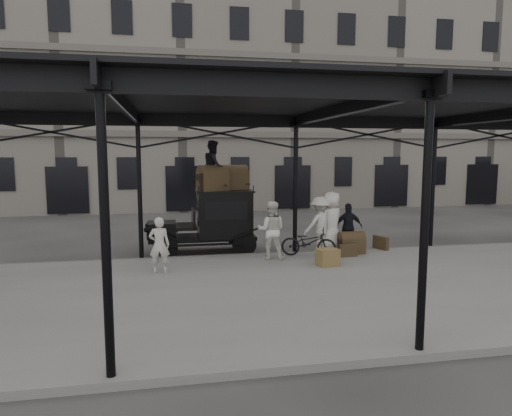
{
  "coord_description": "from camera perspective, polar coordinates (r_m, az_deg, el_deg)",
  "views": [
    {
      "loc": [
        -4.08,
        -12.51,
        3.44
      ],
      "look_at": [
        -1.4,
        1.6,
        1.7
      ],
      "focal_mm": 32.0,
      "sensor_mm": 36.0,
      "label": 1
    }
  ],
  "objects": [
    {
      "name": "suitcase_flat",
      "position": [
        14.86,
        11.44,
        -5.24
      ],
      "size": [
        0.61,
        0.18,
        0.4
      ],
      "primitive_type": "cube",
      "rotation": [
        0.0,
        0.0,
        0.06
      ],
      "color": "#40311E",
      "rests_on": "platform"
    },
    {
      "name": "wicker_hamper",
      "position": [
        13.59,
        8.94,
        -6.1
      ],
      "size": [
        0.67,
        0.55,
        0.5
      ],
      "primitive_type": "cube",
      "rotation": [
        0.0,
        0.0,
        0.19
      ],
      "color": "olive",
      "rests_on": "platform"
    },
    {
      "name": "ground",
      "position": [
        13.6,
        7.14,
        -7.8
      ],
      "size": [
        120.0,
        120.0,
        0.0
      ],
      "primitive_type": "plane",
      "color": "#383533",
      "rests_on": "ground"
    },
    {
      "name": "porter_official",
      "position": [
        15.67,
        11.49,
        -2.36
      ],
      "size": [
        0.98,
        0.5,
        1.61
      ],
      "primitive_type": "imported",
      "rotation": [
        0.0,
        0.0,
        3.02
      ],
      "color": "black",
      "rests_on": "platform"
    },
    {
      "name": "canopy",
      "position": [
        11.59,
        10.16,
        12.53
      ],
      "size": [
        22.5,
        9.0,
        4.74
      ],
      "color": "black",
      "rests_on": "ground"
    },
    {
      "name": "steamer_trunk_roof_near",
      "position": [
        15.35,
        -5.43,
        3.5
      ],
      "size": [
        1.12,
        0.92,
        0.71
      ],
      "primitive_type": null,
      "rotation": [
        0.0,
        0.0,
        0.4
      ],
      "color": "#40311E",
      "rests_on": "taxi"
    },
    {
      "name": "porter_centre",
      "position": [
        15.43,
        9.43,
        -1.7
      ],
      "size": [
        1.17,
        1.03,
        2.01
      ],
      "primitive_type": "imported",
      "rotation": [
        0.0,
        0.0,
        3.64
      ],
      "color": "beige",
      "rests_on": "platform"
    },
    {
      "name": "steamer_trunk_roof_far",
      "position": [
        15.88,
        -2.88,
        3.62
      ],
      "size": [
        1.06,
        0.77,
        0.7
      ],
      "primitive_type": null,
      "rotation": [
        0.0,
        0.0,
        0.21
      ],
      "color": "#40311E",
      "rests_on": "taxi"
    },
    {
      "name": "porter_left",
      "position": [
        12.85,
        -11.99,
        -4.53
      ],
      "size": [
        0.59,
        0.41,
        1.55
      ],
      "primitive_type": "imported",
      "rotation": [
        0.0,
        0.0,
        3.07
      ],
      "color": "beige",
      "rests_on": "platform"
    },
    {
      "name": "platform",
      "position": [
        11.77,
        10.18,
        -9.83
      ],
      "size": [
        28.0,
        8.0,
        0.15
      ],
      "primitive_type": "cube",
      "color": "slate",
      "rests_on": "ground"
    },
    {
      "name": "suitcase_upright",
      "position": [
        16.26,
        15.33,
        -4.21
      ],
      "size": [
        0.37,
        0.61,
        0.45
      ],
      "primitive_type": "cube",
      "rotation": [
        0.0,
        0.0,
        0.4
      ],
      "color": "#40311E",
      "rests_on": "platform"
    },
    {
      "name": "building_frontage",
      "position": [
        30.98,
        -3.21,
        13.5
      ],
      "size": [
        64.0,
        8.0,
        14.0
      ],
      "primitive_type": "cube",
      "color": "slate",
      "rests_on": "ground"
    },
    {
      "name": "porter_right",
      "position": [
        15.3,
        7.99,
        -2.05
      ],
      "size": [
        1.35,
        1.02,
        1.85
      ],
      "primitive_type": "imported",
      "rotation": [
        0.0,
        0.0,
        3.45
      ],
      "color": "beige",
      "rests_on": "platform"
    },
    {
      "name": "steamer_trunk_platform",
      "position": [
        15.37,
        11.82,
        -4.44
      ],
      "size": [
        0.84,
        0.52,
        0.61
      ],
      "primitive_type": null,
      "rotation": [
        0.0,
        0.0,
        0.02
      ],
      "color": "#40311E",
      "rests_on": "platform"
    },
    {
      "name": "taxi",
      "position": [
        15.73,
        -5.17,
        -1.29
      ],
      "size": [
        3.65,
        1.55,
        2.18
      ],
      "color": "black",
      "rests_on": "ground"
    },
    {
      "name": "porter_roof",
      "position": [
        15.48,
        -5.32,
        5.33
      ],
      "size": [
        0.73,
        0.89,
        1.68
      ],
      "primitive_type": "imported",
      "rotation": [
        0.0,
        0.0,
        1.45
      ],
      "color": "black",
      "rests_on": "taxi"
    },
    {
      "name": "bicycle",
      "position": [
        14.68,
        6.57,
        -4.26
      ],
      "size": [
        1.84,
        1.21,
        0.91
      ],
      "primitive_type": "imported",
      "rotation": [
        0.0,
        0.0,
        1.19
      ],
      "color": "black",
      "rests_on": "platform"
    },
    {
      "name": "porter_midleft",
      "position": [
        14.21,
        1.91,
        -2.76
      ],
      "size": [
        1.04,
        0.9,
        1.81
      ],
      "primitive_type": "imported",
      "rotation": [
        0.0,
        0.0,
        2.86
      ],
      "color": "silver",
      "rests_on": "platform"
    }
  ]
}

